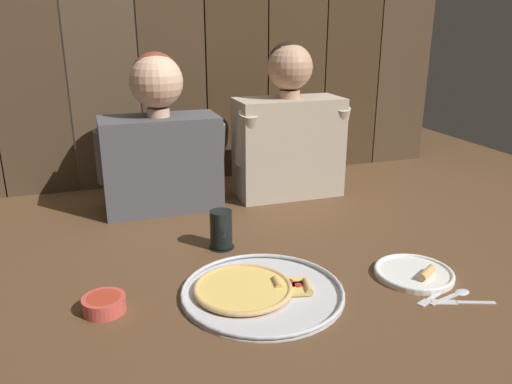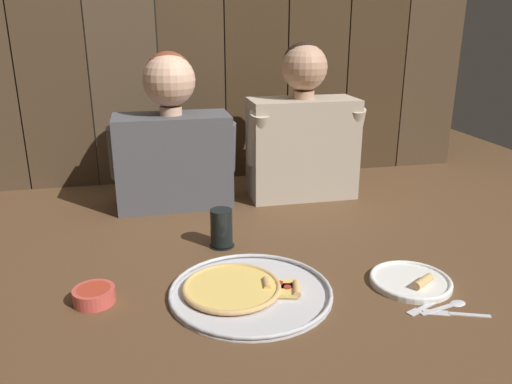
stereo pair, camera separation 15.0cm
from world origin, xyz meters
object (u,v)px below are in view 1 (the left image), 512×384
at_px(drinking_glass, 221,230).
at_px(dipping_bowl, 104,303).
at_px(diner_right, 289,130).
at_px(dinner_plate, 414,273).
at_px(diner_left, 160,141).
at_px(pizza_tray, 257,290).

bearing_deg(drinking_glass, dipping_bowl, -143.97).
distance_m(drinking_glass, diner_right, 0.60).
height_order(dinner_plate, diner_left, diner_left).
height_order(pizza_tray, dinner_plate, dinner_plate).
height_order(dinner_plate, drinking_glass, drinking_glass).
relative_size(dinner_plate, diner_right, 0.36).
bearing_deg(diner_left, drinking_glass, -74.39).
xyz_separation_m(dipping_bowl, diner_left, (0.24, 0.67, 0.23)).
xyz_separation_m(dipping_bowl, diner_right, (0.74, 0.67, 0.24)).
bearing_deg(dipping_bowl, diner_right, 42.15).
relative_size(pizza_tray, drinking_glass, 3.49).
xyz_separation_m(pizza_tray, dinner_plate, (0.44, -0.05, -0.00)).
xyz_separation_m(pizza_tray, diner_left, (-0.13, 0.71, 0.24)).
bearing_deg(dipping_bowl, drinking_glass, 36.03).
bearing_deg(dipping_bowl, diner_left, 70.04).
relative_size(pizza_tray, diner_right, 0.71).
bearing_deg(dipping_bowl, dinner_plate, -5.88).
bearing_deg(drinking_glass, dinner_plate, -37.18).
bearing_deg(pizza_tray, dinner_plate, -6.00).
bearing_deg(dinner_plate, dipping_bowl, 174.12).
relative_size(drinking_glass, diner_right, 0.20).
height_order(drinking_glass, diner_right, diner_right).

